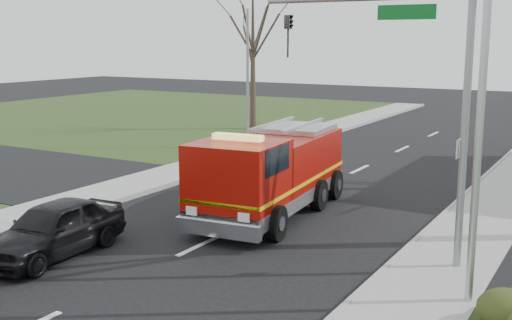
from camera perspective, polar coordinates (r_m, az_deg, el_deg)
The scene contains 9 objects.
ground at distance 17.63m, azimuth -5.04°, elevation -7.61°, with size 120.00×120.00×0.00m, color black.
sidewalk_right at distance 15.12m, azimuth 14.96°, elevation -10.81°, with size 2.40×80.00×0.15m, color #A0A19B.
sidewalk_left at distance 21.64m, azimuth -18.66°, elevation -4.47°, with size 2.40×80.00×0.15m, color #A0A19B.
bare_tree_left at distance 38.99m, azimuth -0.28°, elevation 10.74°, with size 4.50×4.50×9.00m.
traffic_signal_mast at distance 15.83m, azimuth 13.73°, elevation 7.44°, with size 5.29×0.18×6.80m.
streetlight_pole at distance 13.44m, azimuth 19.20°, elevation 5.96°, with size 1.48×0.16×8.40m.
utility_pole_far at distance 32.26m, azimuth -0.75°, elevation 7.09°, with size 0.14×0.14×7.00m, color gray.
fire_engine at distance 20.22m, azimuth 1.25°, elevation -1.32°, with size 3.32×7.43×2.91m.
parked_car_maroon at distance 17.40m, azimuth -17.56°, elevation -5.84°, with size 1.71×4.24×1.45m, color black.
Camera 1 is at (9.67, -13.67, 5.52)m, focal length 45.00 mm.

